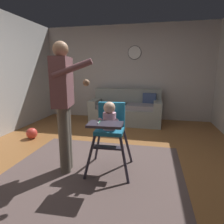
% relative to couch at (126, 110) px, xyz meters
% --- Properties ---
extents(ground, '(6.15, 7.31, 0.10)m').
position_rel_couch_xyz_m(ground, '(-0.09, -2.37, -0.38)').
color(ground, '#915D30').
extents(wall_far, '(5.35, 0.06, 2.53)m').
position_rel_couch_xyz_m(wall_far, '(-0.09, 0.52, 0.93)').
color(wall_far, beige).
rests_on(wall_far, ground).
extents(area_rug, '(2.34, 2.50, 0.01)m').
position_rel_couch_xyz_m(area_rug, '(-0.06, -2.80, -0.33)').
color(area_rug, brown).
rests_on(area_rug, ground).
extents(couch, '(1.79, 0.86, 0.86)m').
position_rel_couch_xyz_m(couch, '(0.00, 0.00, 0.00)').
color(couch, gray).
rests_on(couch, ground).
extents(high_chair, '(0.64, 0.75, 0.96)m').
position_rel_couch_xyz_m(high_chair, '(0.14, -2.51, 0.33)').
color(high_chair, '#332E3A').
rests_on(high_chair, ground).
extents(adult_standing, '(0.58, 0.50, 1.69)m').
position_rel_couch_xyz_m(adult_standing, '(-0.44, -2.63, 0.62)').
color(adult_standing, '#645C51').
rests_on(adult_standing, ground).
extents(toy_ball, '(0.22, 0.22, 0.22)m').
position_rel_couch_xyz_m(toy_ball, '(-1.67, -1.63, -0.22)').
color(toy_ball, '#D13D33').
rests_on(toy_ball, ground).
extents(wall_clock, '(0.36, 0.04, 0.36)m').
position_rel_couch_xyz_m(wall_clock, '(0.13, 0.48, 1.47)').
color(wall_clock, white).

